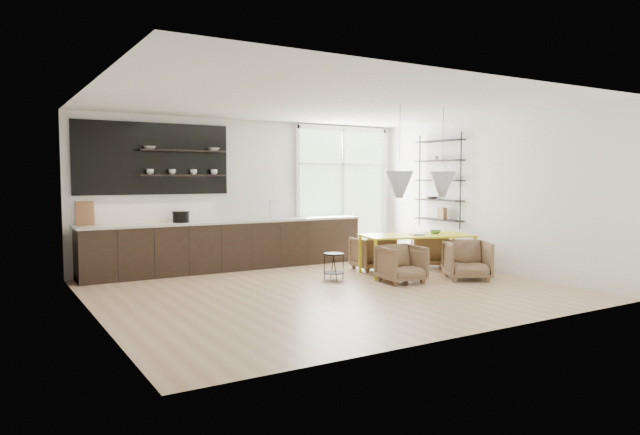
{
  "coord_description": "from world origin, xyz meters",
  "views": [
    {
      "loc": [
        -4.72,
        -7.5,
        1.76
      ],
      "look_at": [
        0.16,
        0.6,
        1.1
      ],
      "focal_mm": 32.0,
      "sensor_mm": 36.0,
      "label": 1
    }
  ],
  "objects_px": {
    "armchair_back_right": "(429,251)",
    "dining_table": "(417,237)",
    "wire_stool": "(334,263)",
    "armchair_front_right": "(467,260)",
    "armchair_back_left": "(372,253)",
    "armchair_front_left": "(401,264)"
  },
  "relations": [
    {
      "from": "armchair_back_right",
      "to": "dining_table",
      "type": "bearing_deg",
      "value": 69.56
    },
    {
      "from": "armchair_back_right",
      "to": "wire_stool",
      "type": "xyz_separation_m",
      "value": [
        -2.41,
        -0.27,
        -0.02
      ]
    },
    {
      "from": "dining_table",
      "to": "wire_stool",
      "type": "xyz_separation_m",
      "value": [
        -1.61,
        0.28,
        -0.38
      ]
    },
    {
      "from": "armchair_front_right",
      "to": "armchair_back_left",
      "type": "bearing_deg",
      "value": 146.47
    },
    {
      "from": "armchair_front_right",
      "to": "armchair_back_right",
      "type": "bearing_deg",
      "value": 104.96
    },
    {
      "from": "armchair_back_left",
      "to": "wire_stool",
      "type": "bearing_deg",
      "value": 30.35
    },
    {
      "from": "armchair_front_left",
      "to": "wire_stool",
      "type": "bearing_deg",
      "value": 143.51
    },
    {
      "from": "armchair_front_right",
      "to": "wire_stool",
      "type": "relative_size",
      "value": 1.59
    },
    {
      "from": "armchair_back_left",
      "to": "armchair_front_left",
      "type": "bearing_deg",
      "value": 80.99
    },
    {
      "from": "wire_stool",
      "to": "armchair_front_right",
      "type": "bearing_deg",
      "value": -29.47
    },
    {
      "from": "dining_table",
      "to": "armchair_back_left",
      "type": "distance_m",
      "value": 0.98
    },
    {
      "from": "wire_stool",
      "to": "dining_table",
      "type": "bearing_deg",
      "value": -9.85
    },
    {
      "from": "dining_table",
      "to": "armchair_front_left",
      "type": "distance_m",
      "value": 0.99
    },
    {
      "from": "armchair_back_right",
      "to": "wire_stool",
      "type": "distance_m",
      "value": 2.43
    },
    {
      "from": "armchair_front_left",
      "to": "armchair_front_right",
      "type": "distance_m",
      "value": 1.22
    },
    {
      "from": "dining_table",
      "to": "armchair_front_left",
      "type": "height_order",
      "value": "dining_table"
    },
    {
      "from": "armchair_front_right",
      "to": "wire_stool",
      "type": "distance_m",
      "value": 2.31
    },
    {
      "from": "dining_table",
      "to": "armchair_back_right",
      "type": "height_order",
      "value": "dining_table"
    },
    {
      "from": "armchair_front_left",
      "to": "armchair_front_right",
      "type": "xyz_separation_m",
      "value": [
        1.17,
        -0.35,
        0.02
      ]
    },
    {
      "from": "armchair_back_left",
      "to": "armchair_front_right",
      "type": "distance_m",
      "value": 1.85
    },
    {
      "from": "wire_stool",
      "to": "armchair_back_right",
      "type": "bearing_deg",
      "value": 6.34
    },
    {
      "from": "wire_stool",
      "to": "armchair_front_left",
      "type": "bearing_deg",
      "value": -42.94
    }
  ]
}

